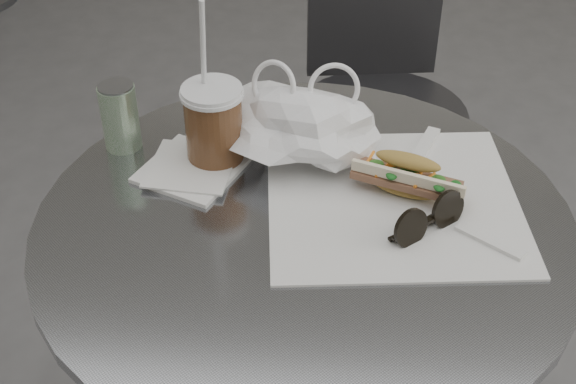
# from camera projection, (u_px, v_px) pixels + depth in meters

# --- Properties ---
(cafe_table) EXTENTS (0.76, 0.76, 0.74)m
(cafe_table) POSITION_uv_depth(u_px,v_px,m) (302.00, 351.00, 1.29)
(cafe_table) COLOR slate
(cafe_table) RESTS_ON ground
(chair_far) EXTENTS (0.40, 0.42, 0.75)m
(chair_far) POSITION_uv_depth(u_px,v_px,m) (375.00, 153.00, 1.94)
(chair_far) COLOR #313134
(chair_far) RESTS_ON ground
(sandwich_paper) EXTENTS (0.40, 0.38, 0.00)m
(sandwich_paper) POSITION_uv_depth(u_px,v_px,m) (393.00, 201.00, 1.15)
(sandwich_paper) COLOR white
(sandwich_paper) RESTS_ON cafe_table
(banh_mi) EXTENTS (0.20, 0.13, 0.07)m
(banh_mi) POSITION_uv_depth(u_px,v_px,m) (407.00, 176.00, 1.14)
(banh_mi) COLOR #B79045
(banh_mi) RESTS_ON sandwich_paper
(iced_coffee) EXTENTS (0.09, 0.09, 0.27)m
(iced_coffee) POSITION_uv_depth(u_px,v_px,m) (214.00, 124.00, 1.19)
(iced_coffee) COLOR brown
(iced_coffee) RESTS_ON cafe_table
(sunglasses) EXTENTS (0.11, 0.10, 0.06)m
(sunglasses) POSITION_uv_depth(u_px,v_px,m) (428.00, 220.00, 1.09)
(sunglasses) COLOR black
(sunglasses) RESTS_ON cafe_table
(plastic_bag) EXTENTS (0.25, 0.20, 0.11)m
(plastic_bag) POSITION_uv_depth(u_px,v_px,m) (302.00, 128.00, 1.20)
(plastic_bag) COLOR white
(plastic_bag) RESTS_ON cafe_table
(napkin_stack) EXTENTS (0.18, 0.18, 0.01)m
(napkin_stack) POSITION_uv_depth(u_px,v_px,m) (191.00, 169.00, 1.21)
(napkin_stack) COLOR white
(napkin_stack) RESTS_ON cafe_table
(drink_can) EXTENTS (0.06, 0.06, 0.11)m
(drink_can) POSITION_uv_depth(u_px,v_px,m) (120.00, 116.00, 1.23)
(drink_can) COLOR #588C51
(drink_can) RESTS_ON cafe_table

